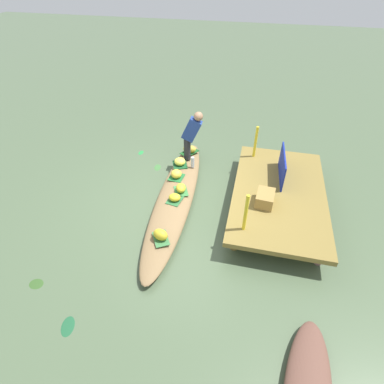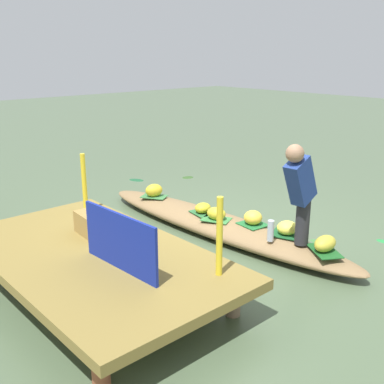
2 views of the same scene
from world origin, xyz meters
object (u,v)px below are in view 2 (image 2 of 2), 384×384
banana_bunch_0 (325,243)px  banana_bunch_4 (216,213)px  banana_bunch_3 (253,218)px  banana_bunch_5 (287,228)px  vendor_person (300,189)px  vendor_boat (216,225)px  market_banner (120,242)px  banana_bunch_1 (203,208)px  water_bottle (271,231)px  produce_crate (95,223)px  banana_bunch_2 (154,190)px

banana_bunch_0 → banana_bunch_4: size_ratio=1.20×
banana_bunch_3 → banana_bunch_5: bearing=-174.0°
vendor_person → banana_bunch_3: bearing=-11.2°
vendor_boat → market_banner: (-0.80, 2.08, 0.59)m
vendor_boat → banana_bunch_5: bearing=-173.3°
banana_bunch_1 → market_banner: (-1.02, 2.02, 0.39)m
banana_bunch_3 → water_bottle: (-0.49, 0.25, 0.03)m
vendor_person → market_banner: 2.12m
banana_bunch_4 → vendor_person: 1.39m
vendor_boat → water_bottle: (-1.03, 0.13, 0.25)m
banana_bunch_0 → produce_crate: (1.77, 1.87, 0.22)m
vendor_boat → produce_crate: produce_crate is taller
water_bottle → produce_crate: size_ratio=0.58×
banana_bunch_4 → banana_bunch_3: bearing=-153.9°
water_bottle → banana_bunch_2: bearing=-1.0°
banana_bunch_3 → banana_bunch_5: 0.51m
market_banner → banana_bunch_5: bearing=-99.0°
water_bottle → vendor_boat: bearing=-7.3°
market_banner → vendor_person: bearing=-107.4°
water_bottle → banana_bunch_0: bearing=-160.3°
market_banner → produce_crate: bearing=-19.6°
banana_bunch_5 → produce_crate: (1.18, 1.97, 0.23)m
banana_bunch_2 → banana_bunch_3: bearing=-173.3°
vendor_boat → banana_bunch_4: 0.25m
banana_bunch_0 → banana_bunch_5: bearing=-8.9°
vendor_boat → water_bottle: bearing=169.9°
banana_bunch_1 → banana_bunch_4: 0.31m
vendor_person → water_bottle: size_ratio=4.77×
vendor_boat → banana_bunch_0: 1.65m
banana_bunch_0 → water_bottle: bearing=19.7°
vendor_boat → banana_bunch_4: banana_bunch_4 is taller
banana_bunch_3 → water_bottle: bearing=152.6°
banana_bunch_2 → vendor_boat: bearing=-175.9°
banana_bunch_4 → produce_crate: produce_crate is taller
banana_bunch_4 → market_banner: market_banner is taller
vendor_person → banana_bunch_0: bearing=-158.4°
banana_bunch_0 → banana_bunch_4: 1.55m
banana_bunch_1 → banana_bunch_4: banana_bunch_4 is taller
water_bottle → banana_bunch_5: bearing=-92.6°
banana_bunch_4 → vendor_person: bearing=-177.1°
vendor_boat → banana_bunch_0: banana_bunch_0 is taller
banana_bunch_2 → market_banner: market_banner is taller
water_bottle → produce_crate: (1.17, 1.66, 0.19)m
market_banner → banana_bunch_1: bearing=-66.0°
vendor_boat → banana_bunch_1: bearing=10.3°
vendor_boat → banana_bunch_2: bearing=1.3°
produce_crate → banana_bunch_4: bearing=-97.7°
water_bottle → market_banner: (0.23, 1.94, 0.34)m
banana_bunch_3 → banana_bunch_5: size_ratio=0.91×
banana_bunch_3 → produce_crate: size_ratio=0.54×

